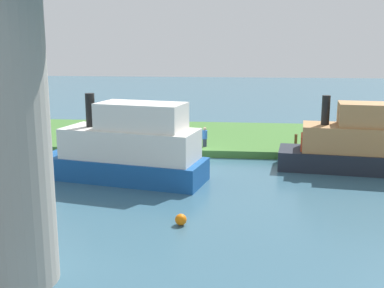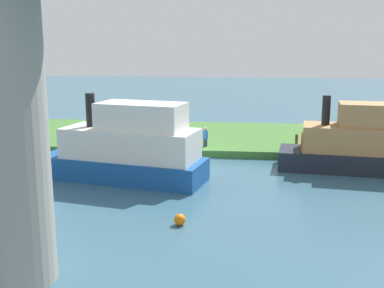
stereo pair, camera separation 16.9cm
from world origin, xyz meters
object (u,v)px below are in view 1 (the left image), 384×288
Objects in this scene: mooring_post at (296,141)px; skiff_small at (127,149)px; motorboat_white at (360,144)px; bridge_pylon at (2,137)px; person_on_bank at (205,137)px; marker_buoy at (181,220)px.

skiff_small is (10.18, 7.64, 0.85)m from mooring_post.
bridge_pylon is at bearing 46.95° from motorboat_white.
skiff_small is (-0.86, -11.94, -2.99)m from bridge_pylon.
mooring_post is 0.09× the size of skiff_small.
motorboat_white is at bearing 159.75° from person_on_bank.
marker_buoy is (-3.94, 6.56, -1.55)m from skiff_small.
skiff_small is at bearing 14.32° from motorboat_white.
skiff_small is 19.89× the size of marker_buoy.
person_on_bank is 8.02m from skiff_small.
mooring_post is (-11.04, -19.58, -3.84)m from bridge_pylon.
person_on_bank is at bearing -89.47° from marker_buoy.
person_on_bank is 2.78× the size of marker_buoy.
marker_buoy is at bearing 90.53° from person_on_bank.
motorboat_white reaches higher than marker_buoy.
skiff_small is at bearing -94.11° from bridge_pylon.
motorboat_white is at bearing 128.52° from mooring_post.
mooring_post is 0.10× the size of motorboat_white.
mooring_post is 5.41m from motorboat_white.
bridge_pylon is 10.70× the size of mooring_post.
person_on_bank is at bearing 5.49° from mooring_post.
mooring_post is (-6.37, -0.61, -0.25)m from person_on_bank.
bridge_pylon is 6.88× the size of person_on_bank.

